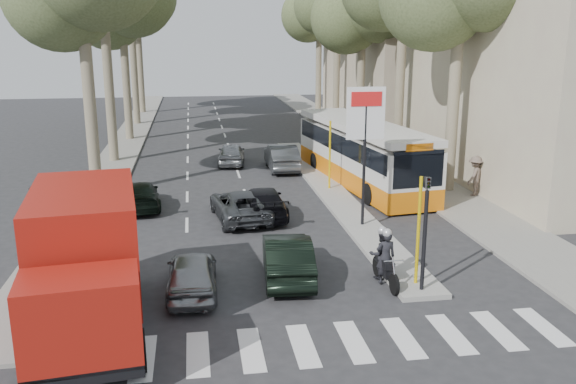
# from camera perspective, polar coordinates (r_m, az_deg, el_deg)

# --- Properties ---
(ground) EXTENTS (120.00, 120.00, 0.00)m
(ground) POSITION_cam_1_polar(r_m,az_deg,el_deg) (19.36, 1.62, -8.35)
(ground) COLOR #28282B
(ground) RESTS_ON ground
(sidewalk_right) EXTENTS (3.20, 70.00, 0.12)m
(sidewalk_right) POSITION_cam_1_polar(r_m,az_deg,el_deg) (44.78, 6.63, 4.86)
(sidewalk_right) COLOR gray
(sidewalk_right) RESTS_ON ground
(median_left) EXTENTS (2.40, 64.00, 0.12)m
(median_left) POSITION_cam_1_polar(r_m,az_deg,el_deg) (46.37, -14.69, 4.81)
(median_left) COLOR gray
(median_left) RESTS_ON ground
(traffic_island) EXTENTS (1.50, 26.00, 0.16)m
(traffic_island) POSITION_cam_1_polar(r_m,az_deg,el_deg) (30.20, 3.88, 0.24)
(traffic_island) COLOR gray
(traffic_island) RESTS_ON ground
(building_near) EXTENTS (11.00, 18.00, 18.00)m
(building_near) POSITION_cam_1_polar(r_m,az_deg,el_deg) (35.03, 24.50, 15.71)
(building_near) COLOR #BCB695
(building_near) RESTS_ON ground
(building_far) EXTENTS (11.00, 20.00, 16.00)m
(building_far) POSITION_cam_1_polar(r_m,az_deg,el_deg) (54.85, 11.49, 14.77)
(building_far) COLOR #B7A88E
(building_far) RESTS_ON ground
(billboard) EXTENTS (1.50, 12.10, 5.60)m
(billboard) POSITION_cam_1_polar(r_m,az_deg,el_deg) (23.76, 7.22, 5.17)
(billboard) COLOR yellow
(billboard) RESTS_ON ground
(traffic_light_island) EXTENTS (0.16, 0.41, 3.60)m
(traffic_light_island) POSITION_cam_1_polar(r_m,az_deg,el_deg) (18.03, 12.78, -2.07)
(traffic_light_island) COLOR black
(traffic_light_island) RESTS_ON ground
(traffic_light_left) EXTENTS (0.16, 0.41, 3.60)m
(traffic_light_left) POSITION_cam_1_polar(r_m,az_deg,el_deg) (17.80, -22.53, -3.06)
(traffic_light_left) COLOR black
(traffic_light_left) RESTS_ON ground
(tree_r_c) EXTENTS (7.40, 7.20, 13.32)m
(tree_r_c) POSITION_cam_1_polar(r_m,az_deg,el_deg) (45.39, 7.15, 17.18)
(tree_r_c) COLOR #6B604C
(tree_r_c) RESTS_ON ground
(tree_r_e) EXTENTS (7.40, 7.20, 14.10)m
(tree_r_e) POSITION_cam_1_polar(r_m,az_deg,el_deg) (61.00, 3.06, 17.22)
(tree_r_e) COLOR #6B604C
(tree_r_e) RESTS_ON ground
(silver_hatchback) EXTENTS (1.56, 3.70, 1.25)m
(silver_hatchback) POSITION_cam_1_polar(r_m,az_deg,el_deg) (18.53, -8.97, -7.51)
(silver_hatchback) COLOR gray
(silver_hatchback) RESTS_ON ground
(dark_hatchback) EXTENTS (1.79, 4.30, 1.38)m
(dark_hatchback) POSITION_cam_1_polar(r_m,az_deg,el_deg) (19.43, -0.06, -6.06)
(dark_hatchback) COLOR black
(dark_hatchback) RESTS_ON ground
(queue_car_a) EXTENTS (2.55, 4.64, 1.23)m
(queue_car_a) POSITION_cam_1_polar(r_m,az_deg,el_deg) (25.51, -4.52, -1.22)
(queue_car_a) COLOR #43464A
(queue_car_a) RESTS_ON ground
(queue_car_b) EXTENTS (1.87, 4.37, 1.25)m
(queue_car_b) POSITION_cam_1_polar(r_m,az_deg,el_deg) (25.82, -2.38, -0.97)
(queue_car_b) COLOR black
(queue_car_b) RESTS_ON ground
(queue_car_c) EXTENTS (1.90, 3.93, 1.29)m
(queue_car_c) POSITION_cam_1_polar(r_m,az_deg,el_deg) (36.40, -5.32, 3.59)
(queue_car_c) COLOR gray
(queue_car_c) RESTS_ON ground
(queue_car_d) EXTENTS (1.57, 4.48, 1.48)m
(queue_car_d) POSITION_cam_1_polar(r_m,az_deg,el_deg) (34.82, -0.60, 3.30)
(queue_car_d) COLOR #46494D
(queue_car_d) RESTS_ON ground
(queue_car_e) EXTENTS (2.11, 4.22, 1.18)m
(queue_car_e) POSITION_cam_1_polar(r_m,az_deg,el_deg) (27.88, -13.67, -0.29)
(queue_car_e) COLOR black
(queue_car_e) RESTS_ON ground
(red_truck) EXTENTS (3.30, 7.03, 3.62)m
(red_truck) POSITION_cam_1_polar(r_m,az_deg,el_deg) (16.53, -18.41, -6.09)
(red_truck) COLOR black
(red_truck) RESTS_ON ground
(city_bus) EXTENTS (4.21, 12.47, 3.22)m
(city_bus) POSITION_cam_1_polar(r_m,az_deg,el_deg) (31.61, 6.88, 3.82)
(city_bus) COLOR orange
(city_bus) RESTS_ON ground
(motorcycle) EXTENTS (0.79, 2.15, 1.83)m
(motorcycle) POSITION_cam_1_polar(r_m,az_deg,el_deg) (19.23, 8.93, -6.02)
(motorcycle) COLOR black
(motorcycle) RESTS_ON ground
(pedestrian_near) EXTENTS (1.12, 1.11, 1.81)m
(pedestrian_near) POSITION_cam_1_polar(r_m,az_deg,el_deg) (30.63, 12.96, 1.92)
(pedestrian_near) COLOR #433550
(pedestrian_near) RESTS_ON sidewalk_right
(pedestrian_far) EXTENTS (1.28, 1.20, 1.89)m
(pedestrian_far) POSITION_cam_1_polar(r_m,az_deg,el_deg) (30.01, 17.09, 1.46)
(pedestrian_far) COLOR #68594E
(pedestrian_far) RESTS_ON sidewalk_right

